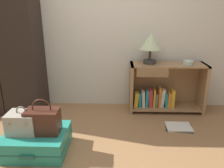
{
  "coord_description": "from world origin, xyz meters",
  "views": [
    {
      "loc": [
        0.3,
        -1.71,
        1.4
      ],
      "look_at": [
        0.22,
        0.79,
        0.55
      ],
      "focal_mm": 35.45,
      "sensor_mm": 36.0,
      "label": 1
    }
  ],
  "objects_px": {
    "handbag": "(43,121)",
    "table_lamp": "(151,43)",
    "bookshelf": "(163,89)",
    "open_book_on_floor": "(179,127)",
    "bowl": "(188,63)",
    "suitcase_large": "(37,141)",
    "train_case": "(23,122)",
    "wardrobe": "(2,37)"
  },
  "relations": [
    {
      "from": "wardrobe",
      "to": "handbag",
      "type": "relative_size",
      "value": 5.79
    },
    {
      "from": "bowl",
      "to": "suitcase_large",
      "type": "distance_m",
      "value": 2.11
    },
    {
      "from": "train_case",
      "to": "handbag",
      "type": "distance_m",
      "value": 0.2
    },
    {
      "from": "table_lamp",
      "to": "handbag",
      "type": "bearing_deg",
      "value": -138.58
    },
    {
      "from": "table_lamp",
      "to": "train_case",
      "type": "height_order",
      "value": "table_lamp"
    },
    {
      "from": "train_case",
      "to": "handbag",
      "type": "height_order",
      "value": "handbag"
    },
    {
      "from": "bowl",
      "to": "handbag",
      "type": "distance_m",
      "value": 1.98
    },
    {
      "from": "bookshelf",
      "to": "table_lamp",
      "type": "distance_m",
      "value": 0.68
    },
    {
      "from": "handbag",
      "to": "open_book_on_floor",
      "type": "relative_size",
      "value": 1.02
    },
    {
      "from": "bookshelf",
      "to": "handbag",
      "type": "height_order",
      "value": "bookshelf"
    },
    {
      "from": "bookshelf",
      "to": "table_lamp",
      "type": "relative_size",
      "value": 2.55
    },
    {
      "from": "handbag",
      "to": "table_lamp",
      "type": "bearing_deg",
      "value": 41.42
    },
    {
      "from": "bookshelf",
      "to": "suitcase_large",
      "type": "relative_size",
      "value": 1.66
    },
    {
      "from": "bookshelf",
      "to": "open_book_on_floor",
      "type": "xyz_separation_m",
      "value": [
        0.12,
        -0.52,
        -0.32
      ]
    },
    {
      "from": "wardrobe",
      "to": "table_lamp",
      "type": "bearing_deg",
      "value": 1.66
    },
    {
      "from": "train_case",
      "to": "bowl",
      "type": "bearing_deg",
      "value": 27.83
    },
    {
      "from": "suitcase_large",
      "to": "train_case",
      "type": "relative_size",
      "value": 2.18
    },
    {
      "from": "bookshelf",
      "to": "bowl",
      "type": "xyz_separation_m",
      "value": [
        0.29,
        -0.05,
        0.39
      ]
    },
    {
      "from": "bowl",
      "to": "open_book_on_floor",
      "type": "height_order",
      "value": "bowl"
    },
    {
      "from": "suitcase_large",
      "to": "wardrobe",
      "type": "bearing_deg",
      "value": 126.33
    },
    {
      "from": "table_lamp",
      "to": "handbag",
      "type": "relative_size",
      "value": 1.12
    },
    {
      "from": "wardrobe",
      "to": "bowl",
      "type": "distance_m",
      "value": 2.5
    },
    {
      "from": "suitcase_large",
      "to": "handbag",
      "type": "bearing_deg",
      "value": -3.82
    },
    {
      "from": "table_lamp",
      "to": "open_book_on_floor",
      "type": "relative_size",
      "value": 1.15
    },
    {
      "from": "wardrobe",
      "to": "handbag",
      "type": "bearing_deg",
      "value": -50.65
    },
    {
      "from": "wardrobe",
      "to": "open_book_on_floor",
      "type": "bearing_deg",
      "value": -11.18
    },
    {
      "from": "table_lamp",
      "to": "bowl",
      "type": "distance_m",
      "value": 0.57
    },
    {
      "from": "bowl",
      "to": "suitcase_large",
      "type": "xyz_separation_m",
      "value": [
        -1.77,
        -0.98,
        -0.61
      ]
    },
    {
      "from": "open_book_on_floor",
      "to": "suitcase_large",
      "type": "bearing_deg",
      "value": -162.1
    },
    {
      "from": "bowl",
      "to": "train_case",
      "type": "bearing_deg",
      "value": -152.17
    },
    {
      "from": "table_lamp",
      "to": "train_case",
      "type": "distance_m",
      "value": 1.84
    },
    {
      "from": "table_lamp",
      "to": "wardrobe",
      "type": "bearing_deg",
      "value": -178.34
    },
    {
      "from": "wardrobe",
      "to": "suitcase_large",
      "type": "relative_size",
      "value": 3.35
    },
    {
      "from": "bowl",
      "to": "train_case",
      "type": "relative_size",
      "value": 0.46
    },
    {
      "from": "open_book_on_floor",
      "to": "table_lamp",
      "type": "bearing_deg",
      "value": 123.11
    },
    {
      "from": "wardrobe",
      "to": "open_book_on_floor",
      "type": "height_order",
      "value": "wardrobe"
    },
    {
      "from": "handbag",
      "to": "bowl",
      "type": "bearing_deg",
      "value": 30.4
    },
    {
      "from": "suitcase_large",
      "to": "table_lamp",
      "type": "bearing_deg",
      "value": 39.23
    },
    {
      "from": "table_lamp",
      "to": "bowl",
      "type": "bearing_deg",
      "value": -5.2
    },
    {
      "from": "handbag",
      "to": "bookshelf",
      "type": "bearing_deg",
      "value": 36.8
    },
    {
      "from": "train_case",
      "to": "open_book_on_floor",
      "type": "distance_m",
      "value": 1.82
    },
    {
      "from": "bookshelf",
      "to": "open_book_on_floor",
      "type": "height_order",
      "value": "bookshelf"
    }
  ]
}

